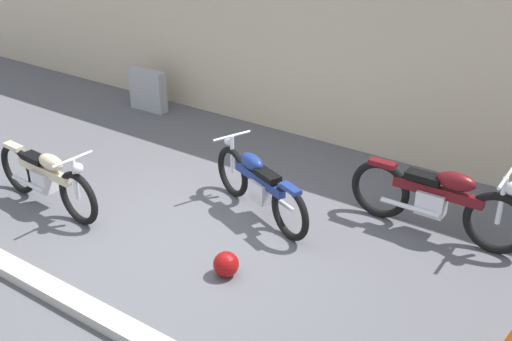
% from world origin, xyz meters
% --- Properties ---
extents(ground_plane, '(40.00, 40.00, 0.00)m').
position_xyz_m(ground_plane, '(0.00, 0.00, 0.00)').
color(ground_plane, '#56565B').
extents(building_wall, '(18.00, 0.30, 3.25)m').
position_xyz_m(building_wall, '(0.00, 3.59, 1.62)').
color(building_wall, beige).
rests_on(building_wall, ground_plane).
extents(curb_strip, '(18.00, 0.24, 0.12)m').
position_xyz_m(curb_strip, '(0.00, -1.63, 0.06)').
color(curb_strip, '#B7B2A8').
rests_on(curb_strip, ground_plane).
extents(stone_marker, '(0.73, 0.22, 0.74)m').
position_xyz_m(stone_marker, '(-3.37, 2.89, 0.37)').
color(stone_marker, '#9E9EA3').
rests_on(stone_marker, ground_plane).
extents(helmet, '(0.29, 0.29, 0.29)m').
position_xyz_m(helmet, '(0.82, -0.32, 0.14)').
color(helmet, maroon).
rests_on(helmet, ground_plane).
extents(motorcycle_maroon, '(2.20, 0.61, 0.99)m').
position_xyz_m(motorcycle_maroon, '(2.38, 1.79, 0.48)').
color(motorcycle_maroon, black).
rests_on(motorcycle_maroon, ground_plane).
extents(motorcycle_cream, '(2.02, 0.56, 0.91)m').
position_xyz_m(motorcycle_cream, '(-1.96, -0.44, 0.44)').
color(motorcycle_cream, black).
rests_on(motorcycle_cream, ground_plane).
extents(motorcycle_blue, '(1.87, 0.91, 0.89)m').
position_xyz_m(motorcycle_blue, '(0.38, 0.96, 0.43)').
color(motorcycle_blue, black).
rests_on(motorcycle_blue, ground_plane).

